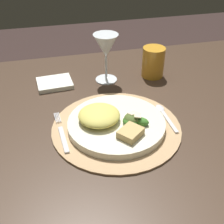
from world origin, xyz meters
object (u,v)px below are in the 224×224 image
dinner_plate (116,124)px  wine_glass (106,48)px  napkin (55,83)px  fork (62,133)px  spoon (164,114)px  dining_table (119,148)px  amber_tumbler (153,62)px

dinner_plate → wine_glass: 0.29m
dinner_plate → napkin: (-0.14, 0.28, -0.01)m
wine_glass → napkin: bearing=177.8°
fork → spoon: spoon is taller
napkin → dinner_plate: bearing=-62.6°
dining_table → spoon: (0.13, -0.02, 0.12)m
dinner_plate → napkin: size_ratio=2.31×
dinner_plate → amber_tumbler: 0.33m
wine_glass → spoon: bearing=-65.4°
spoon → dinner_plate: bearing=-170.8°
fork → spoon: bearing=4.2°
fork → amber_tumbler: bearing=37.2°
dinner_plate → napkin: dinner_plate is taller
spoon → wine_glass: bearing=114.6°
fork → spoon: size_ratio=1.25×
dinner_plate → dining_table: bearing=65.1°
spoon → napkin: napkin is taller
fork → amber_tumbler: 0.43m
dining_table → napkin: bearing=124.3°
dinner_plate → wine_glass: (0.03, 0.27, 0.10)m
dining_table → amber_tumbler: size_ratio=13.45×
dinner_plate → fork: (-0.15, 0.00, -0.01)m
dining_table → dinner_plate: dinner_plate is taller
dinner_plate → fork: 0.15m
dinner_plate → napkin: bearing=117.4°
spoon → amber_tumbler: 0.25m
amber_tumbler → wine_glass: bearing=178.0°
dinner_plate → fork: bearing=179.0°
fork → napkin: (0.00, 0.27, -0.00)m
dinner_plate → wine_glass: wine_glass is taller
dining_table → wine_glass: bearing=86.4°
spoon → fork: bearing=-175.8°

